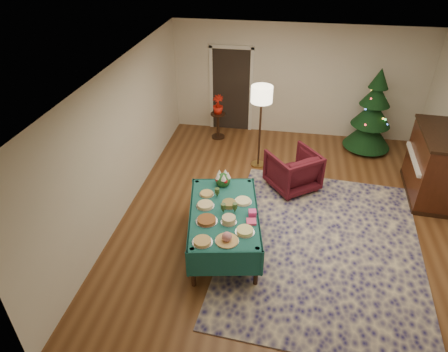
% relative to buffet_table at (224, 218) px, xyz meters
% --- Properties ---
extents(room_shell, '(7.00, 7.00, 7.00)m').
position_rel_buffet_table_xyz_m(room_shell, '(1.03, 0.97, 0.76)').
color(room_shell, '#593319').
rests_on(room_shell, ground).
extents(doorway, '(1.08, 0.04, 2.16)m').
position_rel_buffet_table_xyz_m(doorway, '(-0.57, 4.45, 0.51)').
color(doorway, black).
rests_on(doorway, ground).
extents(rug, '(3.51, 4.43, 0.02)m').
position_rel_buffet_table_xyz_m(rug, '(1.63, 0.27, -0.58)').
color(rug, '#161348').
rests_on(rug, ground).
extents(buffet_table, '(1.43, 2.06, 0.74)m').
position_rel_buffet_table_xyz_m(buffet_table, '(0.00, 0.00, 0.00)').
color(buffet_table, black).
rests_on(buffet_table, ground).
extents(platter_0, '(0.30, 0.30, 0.05)m').
position_rel_buffet_table_xyz_m(platter_0, '(-0.18, -0.77, 0.17)').
color(platter_0, silver).
rests_on(platter_0, buffet_table).
extents(platter_1, '(0.34, 0.34, 0.16)m').
position_rel_buffet_table_xyz_m(platter_1, '(0.16, -0.69, 0.21)').
color(platter_1, silver).
rests_on(platter_1, buffet_table).
extents(platter_2, '(0.29, 0.29, 0.06)m').
position_rel_buffet_table_xyz_m(platter_2, '(0.39, -0.45, 0.17)').
color(platter_2, silver).
rests_on(platter_2, buffet_table).
extents(platter_3, '(0.34, 0.34, 0.05)m').
position_rel_buffet_table_xyz_m(platter_3, '(-0.22, -0.30, 0.17)').
color(platter_3, silver).
rests_on(platter_3, buffet_table).
extents(platter_4, '(0.25, 0.25, 0.10)m').
position_rel_buffet_table_xyz_m(platter_4, '(0.12, -0.26, 0.19)').
color(platter_4, silver).
rests_on(platter_4, buffet_table).
extents(platter_5, '(0.29, 0.29, 0.05)m').
position_rel_buffet_table_xyz_m(platter_5, '(-0.32, 0.07, 0.17)').
color(platter_5, silver).
rests_on(platter_5, buffet_table).
extents(platter_6, '(0.26, 0.26, 0.07)m').
position_rel_buffet_table_xyz_m(platter_6, '(0.06, 0.16, 0.18)').
color(platter_6, silver).
rests_on(platter_6, buffet_table).
extents(platter_7, '(0.29, 0.29, 0.04)m').
position_rel_buffet_table_xyz_m(platter_7, '(0.27, 0.29, 0.17)').
color(platter_7, silver).
rests_on(platter_7, buffet_table).
extents(platter_8, '(0.25, 0.25, 0.04)m').
position_rel_buffet_table_xyz_m(platter_8, '(-0.36, 0.39, 0.17)').
color(platter_8, silver).
rests_on(platter_8, buffet_table).
extents(goblet_0, '(0.08, 0.08, 0.17)m').
position_rel_buffet_table_xyz_m(goblet_0, '(-0.17, 0.35, 0.24)').
color(goblet_0, '#2D471E').
rests_on(goblet_0, buffet_table).
extents(goblet_1, '(0.08, 0.08, 0.17)m').
position_rel_buffet_table_xyz_m(goblet_1, '(0.18, -0.00, 0.24)').
color(goblet_1, '#2D471E').
rests_on(goblet_1, buffet_table).
extents(goblet_2, '(0.08, 0.08, 0.17)m').
position_rel_buffet_table_xyz_m(goblet_2, '(-0.00, -0.05, 0.24)').
color(goblet_2, '#2D471E').
rests_on(goblet_2, buffet_table).
extents(napkin_stack, '(0.17, 0.17, 0.04)m').
position_rel_buffet_table_xyz_m(napkin_stack, '(0.46, -0.21, 0.17)').
color(napkin_stack, '#EB4176').
rests_on(napkin_stack, buffet_table).
extents(gift_box, '(0.14, 0.14, 0.10)m').
position_rel_buffet_table_xyz_m(gift_box, '(0.46, -0.05, 0.20)').
color(gift_box, '#E94092').
rests_on(gift_box, buffet_table).
extents(centerpiece, '(0.26, 0.27, 0.30)m').
position_rel_buffet_table_xyz_m(centerpiece, '(-0.14, 0.72, 0.27)').
color(centerpiece, '#1E4C1E').
rests_on(centerpiece, buffet_table).
extents(armchair, '(1.18, 1.17, 0.89)m').
position_rel_buffet_table_xyz_m(armchair, '(1.07, 1.94, -0.14)').
color(armchair, '#440E17').
rests_on(armchair, ground).
extents(floor_lamp, '(0.44, 0.44, 1.83)m').
position_rel_buffet_table_xyz_m(floor_lamp, '(0.32, 2.71, 0.96)').
color(floor_lamp, '#A57F3F').
rests_on(floor_lamp, ground).
extents(side_table, '(0.36, 0.36, 0.65)m').
position_rel_buffet_table_xyz_m(side_table, '(-0.80, 3.88, -0.27)').
color(side_table, black).
rests_on(side_table, ground).
extents(potted_plant, '(0.26, 0.46, 0.26)m').
position_rel_buffet_table_xyz_m(potted_plant, '(-0.80, 3.88, 0.19)').
color(potted_plant, red).
rests_on(potted_plant, side_table).
extents(christmas_tree, '(1.18, 1.18, 1.96)m').
position_rel_buffet_table_xyz_m(christmas_tree, '(2.77, 3.87, 0.29)').
color(christmas_tree, black).
rests_on(christmas_tree, ground).
extents(piano, '(0.83, 1.61, 1.36)m').
position_rel_buffet_table_xyz_m(piano, '(3.68, 2.15, 0.07)').
color(piano, black).
rests_on(piano, ground).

